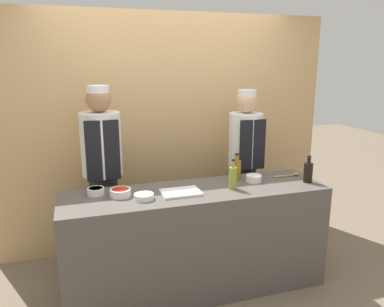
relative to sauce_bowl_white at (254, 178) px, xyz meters
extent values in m
plane|color=#756651|center=(-0.55, -0.06, -0.93)|extent=(14.00, 14.00, 0.00)
cube|color=tan|center=(-0.55, 0.96, 0.27)|extent=(3.46, 0.18, 2.40)
cube|color=#514C47|center=(-0.55, -0.06, -0.48)|extent=(2.18, 0.60, 0.90)
cylinder|color=white|center=(0.00, 0.00, 0.00)|extent=(0.13, 0.13, 0.06)
cylinder|color=silver|center=(0.00, 0.00, 0.02)|extent=(0.11, 0.11, 0.02)
cylinder|color=white|center=(-1.34, 0.07, -0.01)|extent=(0.13, 0.13, 0.06)
cylinder|color=orange|center=(-1.34, 0.07, 0.01)|extent=(0.11, 0.11, 0.02)
cylinder|color=white|center=(-1.00, -0.14, -0.01)|extent=(0.15, 0.15, 0.04)
cylinder|color=yellow|center=(-1.00, -0.14, 0.00)|extent=(0.12, 0.12, 0.01)
cylinder|color=white|center=(-1.16, -0.02, 0.00)|extent=(0.17, 0.17, 0.06)
cylinder|color=red|center=(-1.16, -0.02, 0.02)|extent=(0.14, 0.14, 0.02)
cube|color=white|center=(-0.69, -0.10, -0.02)|extent=(0.31, 0.22, 0.02)
cylinder|color=#9E661E|center=(-0.11, 0.12, 0.05)|extent=(0.08, 0.08, 0.17)
cylinder|color=#9E661E|center=(-0.11, 0.12, 0.16)|extent=(0.03, 0.03, 0.05)
cylinder|color=black|center=(-0.11, 0.12, 0.19)|extent=(0.04, 0.04, 0.01)
cylinder|color=olive|center=(-0.25, -0.12, 0.06)|extent=(0.07, 0.07, 0.18)
cylinder|color=olive|center=(-0.25, -0.12, 0.18)|extent=(0.03, 0.03, 0.06)
cylinder|color=black|center=(-0.25, -0.12, 0.21)|extent=(0.03, 0.03, 0.02)
cylinder|color=black|center=(0.44, -0.15, 0.05)|extent=(0.08, 0.08, 0.17)
cylinder|color=black|center=(0.44, -0.15, 0.16)|extent=(0.03, 0.03, 0.05)
cylinder|color=black|center=(0.44, -0.15, 0.20)|extent=(0.03, 0.03, 0.01)
cylinder|color=#B2844C|center=(0.33, 0.04, -0.03)|extent=(0.21, 0.02, 0.02)
ellipsoid|color=#B2844C|center=(0.45, 0.04, -0.02)|extent=(0.06, 0.05, 0.02)
cylinder|color=#28282D|center=(-1.25, 0.51, -0.47)|extent=(0.26, 0.26, 0.93)
cylinder|color=silver|center=(-1.25, 0.51, 0.28)|extent=(0.36, 0.36, 0.56)
cube|color=black|center=(-1.25, 0.34, 0.26)|extent=(0.29, 0.02, 0.52)
sphere|color=#9E704C|center=(-1.25, 0.51, 0.67)|extent=(0.22, 0.22, 0.22)
cylinder|color=white|center=(-1.25, 0.51, 0.75)|extent=(0.19, 0.19, 0.08)
cylinder|color=#28282D|center=(0.15, 0.51, -0.48)|extent=(0.24, 0.24, 0.90)
cylinder|color=white|center=(0.15, 0.51, 0.23)|extent=(0.33, 0.33, 0.53)
cube|color=black|center=(0.15, 0.36, 0.21)|extent=(0.27, 0.02, 0.49)
sphere|color=tan|center=(0.15, 0.51, 0.60)|extent=(0.22, 0.22, 0.22)
cylinder|color=white|center=(0.15, 0.51, 0.69)|extent=(0.18, 0.18, 0.08)
camera|label=1|loc=(-1.45, -2.81, 0.99)|focal=35.00mm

